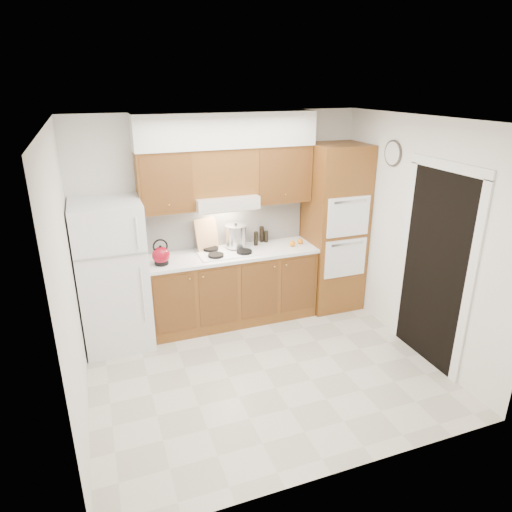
{
  "coord_description": "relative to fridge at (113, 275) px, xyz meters",
  "views": [
    {
      "loc": [
        -1.52,
        -3.88,
        2.92
      ],
      "look_at": [
        0.07,
        0.45,
        1.15
      ],
      "focal_mm": 32.0,
      "sensor_mm": 36.0,
      "label": 1
    }
  ],
  "objects": [
    {
      "name": "stock_pot",
      "position": [
        1.52,
        0.16,
        0.25
      ],
      "size": [
        0.26,
        0.26,
        0.27
      ],
      "primitive_type": "cylinder",
      "rotation": [
        0.0,
        0.0,
        -0.0
      ],
      "color": "silver",
      "rests_on": "cooktop"
    },
    {
      "name": "condiment_a",
      "position": [
        1.92,
        0.29,
        0.18
      ],
      "size": [
        0.07,
        0.07,
        0.21
      ],
      "primitive_type": "cylinder",
      "rotation": [
        0.0,
        0.0,
        0.2
      ],
      "color": "black",
      "rests_on": "countertop"
    },
    {
      "name": "doorway",
      "position": [
        3.19,
        -1.49,
        0.19
      ],
      "size": [
        0.02,
        0.9,
        2.1
      ],
      "primitive_type": "cube",
      "color": "black",
      "rests_on": "floor"
    },
    {
      "name": "orange_near",
      "position": [
        2.36,
        0.03,
        0.12
      ],
      "size": [
        0.09,
        0.09,
        0.07
      ],
      "primitive_type": "sphere",
      "rotation": [
        0.0,
        0.0,
        0.22
      ],
      "color": "orange",
      "rests_on": "countertop"
    },
    {
      "name": "backsplash",
      "position": [
        1.43,
        0.34,
        0.36
      ],
      "size": [
        2.11,
        0.03,
        0.56
      ],
      "primitive_type": "cube",
      "color": "white",
      "rests_on": "countertop"
    },
    {
      "name": "cutting_board",
      "position": [
        1.17,
        0.26,
        0.28
      ],
      "size": [
        0.32,
        0.2,
        0.41
      ],
      "primitive_type": "cube",
      "rotation": [
        -0.21,
        0.0,
        0.32
      ],
      "color": "tan",
      "rests_on": "countertop"
    },
    {
      "name": "base_cabinets",
      "position": [
        1.43,
        0.06,
        -0.41
      ],
      "size": [
        2.11,
        0.6,
        0.9
      ],
      "primitive_type": "cube",
      "color": "brown",
      "rests_on": "floor"
    },
    {
      "name": "countertop",
      "position": [
        1.43,
        0.05,
        0.06
      ],
      "size": [
        2.13,
        0.62,
        0.04
      ],
      "primitive_type": "cube",
      "color": "white",
      "rests_on": "base_cabinets"
    },
    {
      "name": "soffit",
      "position": [
        1.43,
        0.18,
        1.54
      ],
      "size": [
        2.13,
        0.36,
        0.4
      ],
      "primitive_type": "cube",
      "color": "silver",
      "rests_on": "wall_back"
    },
    {
      "name": "wall_left",
      "position": [
        -0.4,
        -1.14,
        0.44
      ],
      "size": [
        0.02,
        3.0,
        2.6
      ],
      "primitive_type": "cube",
      "color": "white",
      "rests_on": "floor"
    },
    {
      "name": "wall_right",
      "position": [
        3.21,
        -1.14,
        0.44
      ],
      "size": [
        0.02,
        3.0,
        2.6
      ],
      "primitive_type": "cube",
      "color": "white",
      "rests_on": "floor"
    },
    {
      "name": "wall_back",
      "position": [
        1.41,
        0.36,
        0.44
      ],
      "size": [
        3.6,
        0.02,
        2.6
      ],
      "primitive_type": "cube",
      "color": "white",
      "rests_on": "floor"
    },
    {
      "name": "range_hood",
      "position": [
        1.38,
        0.13,
        0.71
      ],
      "size": [
        0.75,
        0.45,
        0.15
      ],
      "primitive_type": "cube",
      "color": "silver",
      "rests_on": "wall_back"
    },
    {
      "name": "fridge",
      "position": [
        0.0,
        0.0,
        0.0
      ],
      "size": [
        0.75,
        0.72,
        1.72
      ],
      "primitive_type": "cube",
      "color": "white",
      "rests_on": "floor"
    },
    {
      "name": "floor",
      "position": [
        1.41,
        -1.14,
        -0.86
      ],
      "size": [
        3.6,
        3.6,
        0.0
      ],
      "primitive_type": "plane",
      "color": "beige",
      "rests_on": "ground"
    },
    {
      "name": "ceiling",
      "position": [
        1.41,
        -1.14,
        1.74
      ],
      "size": [
        3.6,
        3.6,
        0.0
      ],
      "primitive_type": "plane",
      "color": "white",
      "rests_on": "wall_back"
    },
    {
      "name": "upper_cab_left",
      "position": [
        0.69,
        0.19,
        0.99
      ],
      "size": [
        0.63,
        0.33,
        0.7
      ],
      "primitive_type": "cube",
      "color": "brown",
      "rests_on": "wall_back"
    },
    {
      "name": "upper_cab_over_hood",
      "position": [
        1.38,
        0.19,
        1.06
      ],
      "size": [
        0.75,
        0.33,
        0.55
      ],
      "primitive_type": "cube",
      "color": "brown",
      "rests_on": "range_hood"
    },
    {
      "name": "condiment_c",
      "position": [
        1.97,
        0.27,
        0.16
      ],
      "size": [
        0.06,
        0.06,
        0.15
      ],
      "primitive_type": "cylinder",
      "rotation": [
        0.0,
        0.0,
        -0.14
      ],
      "color": "black",
      "rests_on": "countertop"
    },
    {
      "name": "oven_cabinet",
      "position": [
        2.85,
        0.03,
        0.24
      ],
      "size": [
        0.7,
        0.65,
        2.2
      ],
      "primitive_type": "cube",
      "color": "brown",
      "rests_on": "floor"
    },
    {
      "name": "kettle",
      "position": [
        0.55,
        -0.05,
        0.19
      ],
      "size": [
        0.27,
        0.27,
        0.2
      ],
      "primitive_type": "sphere",
      "rotation": [
        0.0,
        0.0,
        0.42
      ],
      "color": "maroon",
      "rests_on": "countertop"
    },
    {
      "name": "wall_clock",
      "position": [
        3.19,
        -0.59,
        1.29
      ],
      "size": [
        0.02,
        0.3,
        0.3
      ],
      "primitive_type": "cylinder",
      "rotation": [
        0.0,
        1.57,
        0.0
      ],
      "color": "#3F3833",
      "rests_on": "wall_right"
    },
    {
      "name": "condiment_b",
      "position": [
        1.8,
        0.19,
        0.17
      ],
      "size": [
        0.07,
        0.07,
        0.18
      ],
      "primitive_type": "cylinder",
      "rotation": [
        0.0,
        0.0,
        0.42
      ],
      "color": "black",
      "rests_on": "countertop"
    },
    {
      "name": "cooktop",
      "position": [
        1.38,
        0.07,
        0.09
      ],
      "size": [
        0.74,
        0.5,
        0.01
      ],
      "primitive_type": "cube",
      "color": "white",
      "rests_on": "countertop"
    },
    {
      "name": "upper_cab_right",
      "position": [
        2.12,
        0.19,
        0.99
      ],
      "size": [
        0.73,
        0.33,
        0.7
      ],
      "primitive_type": "cube",
      "color": "brown",
      "rests_on": "wall_back"
    },
    {
      "name": "orange_far",
      "position": [
        2.22,
        -0.01,
        0.12
      ],
      "size": [
        0.09,
        0.09,
        0.08
      ],
      "primitive_type": "sphere",
      "rotation": [
        0.0,
        0.0,
        0.24
      ],
      "color": "#FFA10D",
      "rests_on": "countertop"
    }
  ]
}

